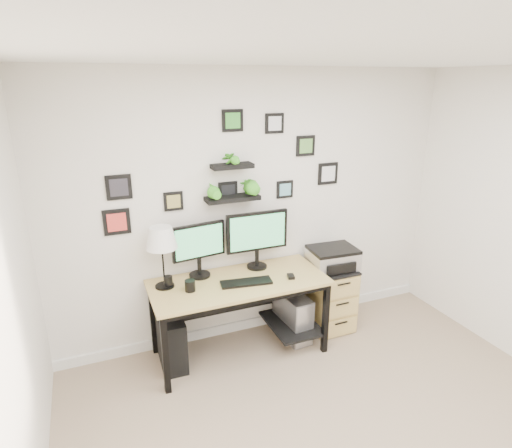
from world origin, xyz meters
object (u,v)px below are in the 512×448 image
monitor_right (257,235)px  pc_tower_black (171,339)px  file_cabinet (328,297)px  pc_tower_grey (293,316)px  printer (333,258)px  monitor_left (199,246)px  table_lamp (161,239)px  desk (241,291)px  mug (190,286)px

monitor_right → pc_tower_black: size_ratio=1.25×
pc_tower_black → file_cabinet: file_cabinet is taller
pc_tower_grey → printer: size_ratio=1.01×
monitor_left → table_lamp: 0.38m
printer → monitor_left: bearing=173.7°
pc_tower_black → file_cabinet: (1.65, 0.01, 0.09)m
monitor_left → desk: bearing=-29.4°
monitor_left → file_cabinet: size_ratio=0.77×
desk → table_lamp: bearing=171.4°
file_cabinet → printer: bearing=-43.9°
pc_tower_black → pc_tower_grey: bearing=-0.1°
monitor_right → pc_tower_grey: 0.92m
monitor_left → printer: monitor_left is taller
file_cabinet → pc_tower_grey: bearing=-173.3°
mug → pc_tower_black: bearing=148.3°
mug → pc_tower_grey: 1.18m
mug → pc_tower_black: (-0.18, 0.11, -0.56)m
monitor_left → pc_tower_grey: monitor_left is taller
table_lamp → pc_tower_grey: bearing=-4.5°
mug → printer: size_ratio=0.21×
desk → printer: 1.01m
desk → pc_tower_grey: (0.55, 0.01, -0.39)m
monitor_left → table_lamp: (-0.34, -0.09, 0.15)m
mug → pc_tower_grey: (1.04, 0.07, -0.57)m
monitor_left → pc_tower_black: 0.88m
desk → monitor_left: bearing=150.6°
monitor_left → table_lamp: size_ratio=0.92×
table_lamp → mug: table_lamp is taller
desk → monitor_right: bearing=36.4°
desk → mug: (-0.49, -0.06, 0.17)m
printer → mug: bearing=-176.0°
monitor_right → monitor_left: bearing=177.9°
monitor_right → mug: 0.81m
pc_tower_black → monitor_right: bearing=9.5°
monitor_right → file_cabinet: bearing=-8.3°
desk → pc_tower_grey: bearing=0.7°
mug → pc_tower_grey: bearing=3.7°
mug → pc_tower_grey: size_ratio=0.21×
desk → mug: size_ratio=15.91×
printer → monitor_right: bearing=170.7°
monitor_left → printer: 1.37m
desk → mug: bearing=-173.0°
monitor_left → pc_tower_grey: bearing=-11.7°
desk → monitor_left: (-0.34, 0.19, 0.42)m
mug → file_cabinet: size_ratio=0.15×
printer → pc_tower_grey: bearing=-175.5°
mug → printer: 1.50m
file_cabinet → mug: bearing=-175.4°
pc_tower_black → printer: size_ratio=1.01×
pc_tower_grey → monitor_left: bearing=168.3°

